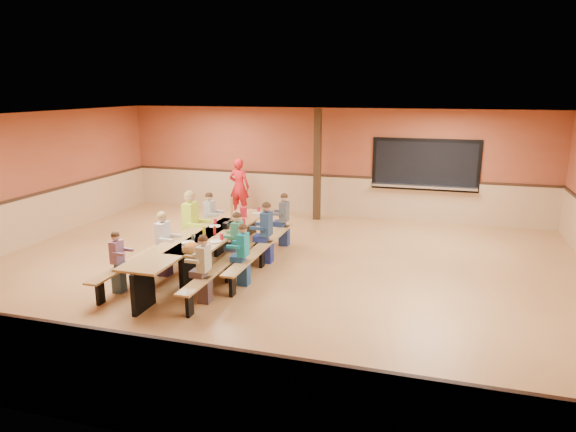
% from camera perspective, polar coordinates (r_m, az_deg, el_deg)
% --- Properties ---
extents(ground, '(12.00, 12.00, 0.00)m').
position_cam_1_polar(ground, '(10.09, -1.51, -6.39)').
color(ground, '#9D683B').
rests_on(ground, ground).
extents(room_envelope, '(12.04, 10.04, 3.02)m').
position_cam_1_polar(room_envelope, '(9.87, -1.53, -2.63)').
color(room_envelope, brown).
rests_on(room_envelope, ground).
extents(kitchen_pass_through, '(2.78, 0.28, 1.38)m').
position_cam_1_polar(kitchen_pass_through, '(14.10, 15.00, 5.28)').
color(kitchen_pass_through, black).
rests_on(kitchen_pass_through, ground).
extents(structural_post, '(0.18, 0.18, 3.00)m').
position_cam_1_polar(structural_post, '(13.90, 3.28, 5.66)').
color(structural_post, black).
rests_on(structural_post, ground).
extents(cafeteria_table_main, '(1.91, 3.70, 0.74)m').
position_cam_1_polar(cafeteria_table_main, '(10.58, -7.16, -2.52)').
color(cafeteria_table_main, '#A37840').
rests_on(cafeteria_table_main, ground).
extents(cafeteria_table_second, '(1.91, 3.70, 0.74)m').
position_cam_1_polar(cafeteria_table_second, '(9.91, -11.15, -3.83)').
color(cafeteria_table_second, '#A37840').
rests_on(cafeteria_table_second, ground).
extents(seated_child_white_left, '(0.38, 0.31, 1.24)m').
position_cam_1_polar(seated_child_white_left, '(10.09, -13.67, -3.08)').
color(seated_child_white_left, silver).
rests_on(seated_child_white_left, ground).
extents(seated_adult_yellow, '(0.47, 0.39, 1.42)m').
position_cam_1_polar(seated_adult_yellow, '(11.03, -10.75, -0.98)').
color(seated_adult_yellow, '#CDF336').
rests_on(seated_adult_yellow, ground).
extents(seated_child_grey_left, '(0.37, 0.30, 1.21)m').
position_cam_1_polar(seated_child_grey_left, '(11.87, -8.68, -0.34)').
color(seated_child_grey_left, '#B1B1B1').
rests_on(seated_child_grey_left, ground).
extents(seated_child_teal_right, '(0.34, 0.28, 1.14)m').
position_cam_1_polar(seated_child_teal_right, '(9.37, -4.99, -4.36)').
color(seated_child_teal_right, teal).
rests_on(seated_child_teal_right, ground).
extents(seated_child_navy_right, '(0.39, 0.32, 1.26)m').
position_cam_1_polar(seated_child_navy_right, '(10.54, -2.39, -1.90)').
color(seated_child_navy_right, navy).
rests_on(seated_child_navy_right, ground).
extents(seated_child_char_right, '(0.36, 0.30, 1.20)m').
position_cam_1_polar(seated_child_char_right, '(11.69, -0.42, -0.44)').
color(seated_child_char_right, '#484B52').
rests_on(seated_child_char_right, ground).
extents(seated_child_purple_sec, '(0.32, 0.26, 1.10)m').
position_cam_1_polar(seated_child_purple_sec, '(9.50, -18.41, -4.93)').
color(seated_child_purple_sec, '#8A5C7F').
rests_on(seated_child_purple_sec, ground).
extents(seated_child_green_sec, '(0.37, 0.30, 1.21)m').
position_cam_1_polar(seated_child_green_sec, '(9.98, -5.63, -3.03)').
color(seated_child_green_sec, '#317C5B').
rests_on(seated_child_green_sec, ground).
extents(seated_child_tan_sec, '(0.35, 0.28, 1.16)m').
position_cam_1_polar(seated_child_tan_sec, '(8.71, -9.30, -5.89)').
color(seated_child_tan_sec, '#B8B596').
rests_on(seated_child_tan_sec, ground).
extents(standing_woman, '(0.60, 0.40, 1.62)m').
position_cam_1_polar(standing_woman, '(14.57, -5.44, 3.26)').
color(standing_woman, '#B5141A').
rests_on(standing_woman, ground).
extents(punch_pitcher, '(0.16, 0.16, 0.22)m').
position_cam_1_polar(punch_pitcher, '(11.41, -4.97, 0.45)').
color(punch_pitcher, '#B51828').
rests_on(punch_pitcher, cafeteria_table_main).
extents(chip_bowl, '(0.32, 0.32, 0.15)m').
position_cam_1_polar(chip_bowl, '(9.13, -10.74, -3.45)').
color(chip_bowl, orange).
rests_on(chip_bowl, cafeteria_table_main).
extents(napkin_dispenser, '(0.10, 0.14, 0.13)m').
position_cam_1_polar(napkin_dispenser, '(10.49, -6.91, -1.07)').
color(napkin_dispenser, black).
rests_on(napkin_dispenser, cafeteria_table_main).
extents(condiment_mustard, '(0.06, 0.06, 0.17)m').
position_cam_1_polar(condiment_mustard, '(10.11, -9.30, -1.61)').
color(condiment_mustard, yellow).
rests_on(condiment_mustard, cafeteria_table_main).
extents(condiment_ketchup, '(0.06, 0.06, 0.17)m').
position_cam_1_polar(condiment_ketchup, '(10.09, -8.16, -1.60)').
color(condiment_ketchup, '#B2140F').
rests_on(condiment_ketchup, cafeteria_table_main).
extents(table_paddle, '(0.16, 0.16, 0.56)m').
position_cam_1_polar(table_paddle, '(10.89, -6.24, -0.11)').
color(table_paddle, black).
rests_on(table_paddle, cafeteria_table_main).
extents(place_settings, '(0.65, 3.30, 0.11)m').
position_cam_1_polar(place_settings, '(10.51, -7.20, -1.11)').
color(place_settings, beige).
rests_on(place_settings, cafeteria_table_main).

